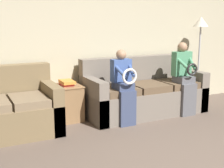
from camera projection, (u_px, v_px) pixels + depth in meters
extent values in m
cube|color=#BCB293|center=(103.00, 38.00, 5.37)|extent=(7.21, 0.06, 2.55)
cube|color=#70665B|center=(145.00, 101.00, 5.33)|extent=(2.07, 0.85, 0.43)
cube|color=#70665B|center=(136.00, 71.00, 5.52)|extent=(2.07, 0.20, 0.52)
cube|color=#70665B|center=(93.00, 100.00, 4.89)|extent=(0.16, 0.85, 0.69)
cube|color=#70665B|center=(189.00, 88.00, 5.72)|extent=(0.16, 0.85, 0.69)
cube|color=brown|center=(117.00, 90.00, 4.93)|extent=(0.55, 0.61, 0.11)
cube|color=brown|center=(148.00, 87.00, 5.19)|extent=(0.55, 0.61, 0.11)
cube|color=brown|center=(177.00, 84.00, 5.44)|extent=(0.55, 0.61, 0.11)
cube|color=brown|center=(10.00, 119.00, 4.36)|extent=(1.34, 0.91, 0.43)
cube|color=brown|center=(4.00, 82.00, 4.58)|extent=(1.34, 0.20, 0.50)
cube|color=brown|center=(51.00, 106.00, 4.59)|extent=(0.16, 0.91, 0.68)
cube|color=#7A664C|center=(29.00, 100.00, 4.33)|extent=(0.48, 0.67, 0.11)
cube|color=#384260|center=(127.00, 108.00, 4.69)|extent=(0.26, 0.10, 0.54)
cube|color=#384260|center=(123.00, 86.00, 4.75)|extent=(0.26, 0.28, 0.11)
cube|color=#3D5693|center=(121.00, 70.00, 4.77)|extent=(0.31, 0.14, 0.34)
sphere|color=#A37A5B|center=(121.00, 55.00, 4.72)|extent=(0.16, 0.16, 0.16)
torus|color=white|center=(130.00, 76.00, 4.54)|extent=(0.24, 0.04, 0.24)
cylinder|color=#3D5693|center=(119.00, 70.00, 4.60)|extent=(0.11, 0.31, 0.20)
cylinder|color=#3D5693|center=(131.00, 69.00, 4.69)|extent=(0.11, 0.31, 0.20)
cube|color=#56565B|center=(188.00, 100.00, 5.20)|extent=(0.28, 0.10, 0.54)
cube|color=#56565B|center=(184.00, 79.00, 5.25)|extent=(0.28, 0.28, 0.11)
cube|color=#4C8E66|center=(182.00, 64.00, 5.26)|extent=(0.33, 0.14, 0.41)
sphere|color=#A37A5B|center=(182.00, 47.00, 5.20)|extent=(0.16, 0.16, 0.16)
torus|color=black|center=(192.00, 69.00, 5.04)|extent=(0.21, 0.04, 0.21)
cylinder|color=#4C8E66|center=(182.00, 63.00, 5.09)|extent=(0.14, 0.31, 0.23)
cylinder|color=#4C8E66|center=(192.00, 62.00, 5.18)|extent=(0.14, 0.31, 0.23)
cube|color=olive|center=(67.00, 103.00, 4.97)|extent=(0.42, 0.49, 0.57)
cube|color=#9A724A|center=(66.00, 86.00, 4.91)|extent=(0.44, 0.51, 0.02)
cube|color=#BC3833|center=(66.00, 84.00, 4.90)|extent=(0.17, 0.26, 0.04)
cube|color=orange|center=(67.00, 82.00, 4.89)|extent=(0.19, 0.31, 0.04)
cylinder|color=#2D2B28|center=(196.00, 101.00, 6.11)|extent=(0.26, 0.26, 0.02)
cylinder|color=#B7B7BC|center=(199.00, 65.00, 5.96)|extent=(0.03, 0.03, 1.43)
cone|color=beige|center=(201.00, 22.00, 5.79)|extent=(0.28, 0.28, 0.19)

